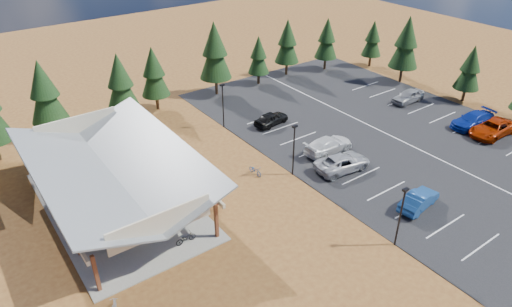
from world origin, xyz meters
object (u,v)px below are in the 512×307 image
object	(u,v)px
bike_1	(98,236)
car_4	(271,118)
bike_0	(114,244)
bike_15	(217,203)
bike_6	(118,180)
bike_5	(163,215)
bike_14	(255,170)
car_1	(419,200)
bike_2	(86,195)
bike_16	(208,191)
bike_7	(131,160)
car_2	(342,162)
trash_bin_1	(191,192)
car_6	(493,128)
car_7	(473,120)
lamp_post_1	(294,147)
trash_bin_0	(186,196)
bike_3	(55,171)
bike_4	(186,238)
lamp_post_0	(401,213)
lamp_post_2	(223,103)
car_3	(328,145)
car_8	(408,96)
bike_pavilion	(112,167)

from	to	relation	value
bike_1	car_4	world-z (taller)	car_4
bike_0	bike_15	xyz separation A→B (m)	(8.89, -0.05, -0.06)
bike_6	bike_5	bearing A→B (deg)	-154.66
bike_14	car_1	xyz separation A→B (m)	(8.06, -12.17, 0.34)
bike_2	bike_6	size ratio (longest dim) A/B	1.09
bike_14	bike_16	size ratio (longest dim) A/B	0.91
bike_2	bike_7	bearing A→B (deg)	-60.50
bike_2	car_2	size ratio (longest dim) A/B	0.33
trash_bin_1	car_2	xyz separation A→B (m)	(13.76, -4.64, 0.37)
bike_1	car_6	size ratio (longest dim) A/B	0.27
car_7	lamp_post_1	bearing A→B (deg)	-95.00
bike_0	bike_2	distance (m)	7.35
bike_1	bike_15	distance (m)	9.71
trash_bin_0	bike_15	xyz separation A→B (m)	(1.70, -2.38, 0.01)
bike_6	car_2	xyz separation A→B (m)	(18.16, -10.02, 0.27)
bike_3	bike_14	size ratio (longest dim) A/B	0.91
bike_1	car_7	distance (m)	40.93
bike_3	bike_4	size ratio (longest dim) A/B	0.92
lamp_post_1	bike_14	distance (m)	4.33
lamp_post_0	car_2	bearing A→B (deg)	66.38
car_2	lamp_post_0	bearing A→B (deg)	162.63
lamp_post_1	trash_bin_0	distance (m)	10.64
trash_bin_0	car_2	size ratio (longest dim) A/B	0.16
bike_2	bike_7	world-z (taller)	bike_2
bike_16	lamp_post_2	bearing A→B (deg)	144.07
bike_14	bike_7	bearing A→B (deg)	131.20
bike_5	bike_6	bearing A→B (deg)	25.17
car_6	car_1	bearing A→B (deg)	-77.66
car_4	car_7	size ratio (longest dim) A/B	0.78
car_2	car_3	bearing A→B (deg)	-15.26
bike_7	car_2	xyz separation A→B (m)	(15.85, -12.62, 0.26)
bike_4	car_1	world-z (taller)	car_1
bike_4	car_6	xyz separation A→B (m)	(35.09, -4.02, 0.32)
bike_2	bike_5	world-z (taller)	bike_5
bike_2	bike_3	size ratio (longest dim) A/B	1.22
bike_2	car_8	world-z (taller)	car_8
bike_2	car_7	size ratio (longest dim) A/B	0.33
car_1	bike_3	bearing A→B (deg)	36.72
bike_14	car_7	bearing A→B (deg)	-18.77
car_2	car_4	xyz separation A→B (m)	(0.36, 11.50, -0.04)
bike_1	bike_7	size ratio (longest dim) A/B	1.03
bike_2	car_1	xyz separation A→B (m)	(22.16, -17.35, 0.19)
bike_15	trash_bin_0	bearing A→B (deg)	-9.05
bike_pavilion	bike_4	bearing A→B (deg)	-73.20
bike_pavilion	car_2	xyz separation A→B (m)	(19.31, -7.14, -3.01)
lamp_post_0	car_3	xyz separation A→B (m)	(5.58, 13.08, -2.14)
bike_6	car_6	xyz separation A→B (m)	(36.25, -14.56, 0.31)
bike_1	bike_5	world-z (taller)	bike_5
trash_bin_0	car_6	bearing A→B (deg)	-15.32
bike_5	car_6	size ratio (longest dim) A/B	0.29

